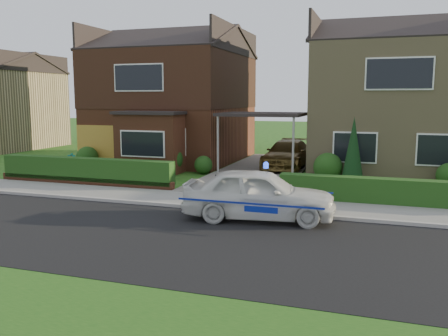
% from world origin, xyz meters
% --- Properties ---
extents(ground, '(120.00, 120.00, 0.00)m').
position_xyz_m(ground, '(0.00, 0.00, 0.00)').
color(ground, '#194B14').
rests_on(ground, ground).
extents(road, '(60.00, 6.00, 0.02)m').
position_xyz_m(road, '(0.00, 0.00, 0.00)').
color(road, black).
rests_on(road, ground).
extents(kerb, '(60.00, 0.16, 0.12)m').
position_xyz_m(kerb, '(0.00, 3.05, 0.06)').
color(kerb, '#9E9993').
rests_on(kerb, ground).
extents(sidewalk, '(60.00, 2.00, 0.10)m').
position_xyz_m(sidewalk, '(0.00, 4.10, 0.05)').
color(sidewalk, slate).
rests_on(sidewalk, ground).
extents(grass_verge, '(60.00, 4.00, 0.01)m').
position_xyz_m(grass_verge, '(0.00, -5.00, 0.00)').
color(grass_verge, '#194B14').
rests_on(grass_verge, ground).
extents(driveway, '(3.80, 12.00, 0.12)m').
position_xyz_m(driveway, '(0.00, 11.00, 0.06)').
color(driveway, '#666059').
rests_on(driveway, ground).
extents(house_left, '(7.50, 9.53, 7.25)m').
position_xyz_m(house_left, '(-5.78, 13.90, 3.81)').
color(house_left, brown).
rests_on(house_left, ground).
extents(house_right, '(7.50, 8.06, 7.25)m').
position_xyz_m(house_right, '(5.80, 13.99, 3.66)').
color(house_right, '#9B885F').
rests_on(house_right, ground).
extents(carport_link, '(3.80, 3.00, 2.77)m').
position_xyz_m(carport_link, '(0.00, 10.95, 2.66)').
color(carport_link, black).
rests_on(carport_link, ground).
extents(garage_door, '(2.20, 0.10, 2.10)m').
position_xyz_m(garage_door, '(-8.25, 9.96, 1.05)').
color(garage_door, olive).
rests_on(garage_door, ground).
extents(dwarf_wall, '(7.70, 0.25, 0.36)m').
position_xyz_m(dwarf_wall, '(-5.80, 5.30, 0.18)').
color(dwarf_wall, brown).
rests_on(dwarf_wall, ground).
extents(hedge_left, '(7.50, 0.55, 0.90)m').
position_xyz_m(hedge_left, '(-5.80, 5.45, 0.00)').
color(hedge_left, '#173C13').
rests_on(hedge_left, ground).
extents(hedge_right, '(7.50, 0.55, 0.80)m').
position_xyz_m(hedge_right, '(5.80, 5.35, 0.00)').
color(hedge_right, '#173C13').
rests_on(hedge_right, ground).
extents(shrub_left_far, '(1.08, 1.08, 1.08)m').
position_xyz_m(shrub_left_far, '(-8.50, 9.50, 0.54)').
color(shrub_left_far, '#173C13').
rests_on(shrub_left_far, ground).
extents(shrub_left_mid, '(1.32, 1.32, 1.32)m').
position_xyz_m(shrub_left_mid, '(-4.00, 9.30, 0.66)').
color(shrub_left_mid, '#173C13').
rests_on(shrub_left_mid, ground).
extents(shrub_left_near, '(0.84, 0.84, 0.84)m').
position_xyz_m(shrub_left_near, '(-2.40, 9.60, 0.42)').
color(shrub_left_near, '#173C13').
rests_on(shrub_left_near, ground).
extents(shrub_right_near, '(1.20, 1.20, 1.20)m').
position_xyz_m(shrub_right_near, '(3.20, 9.40, 0.60)').
color(shrub_right_near, '#173C13').
rests_on(shrub_right_near, ground).
extents(conifer_a, '(0.90, 0.90, 2.60)m').
position_xyz_m(conifer_a, '(4.20, 9.20, 1.30)').
color(conifer_a, black).
rests_on(conifer_a, ground).
extents(police_car, '(3.94, 4.48, 1.63)m').
position_xyz_m(police_car, '(2.02, 2.40, 0.73)').
color(police_car, silver).
rests_on(police_car, ground).
extents(driveway_car, '(1.98, 4.52, 1.29)m').
position_xyz_m(driveway_car, '(1.00, 12.02, 0.77)').
color(driveway_car, brown).
rests_on(driveway_car, driveway).
extents(potted_plant_a, '(0.47, 0.38, 0.78)m').
position_xyz_m(potted_plant_a, '(-9.00, 8.90, 0.39)').
color(potted_plant_a, gray).
rests_on(potted_plant_a, ground).
extents(potted_plant_b, '(0.51, 0.49, 0.72)m').
position_xyz_m(potted_plant_b, '(-3.32, 7.75, 0.36)').
color(potted_plant_b, gray).
rests_on(potted_plant_b, ground).
extents(potted_plant_c, '(0.48, 0.48, 0.71)m').
position_xyz_m(potted_plant_c, '(-5.02, 7.82, 0.35)').
color(potted_plant_c, gray).
rests_on(potted_plant_c, ground).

